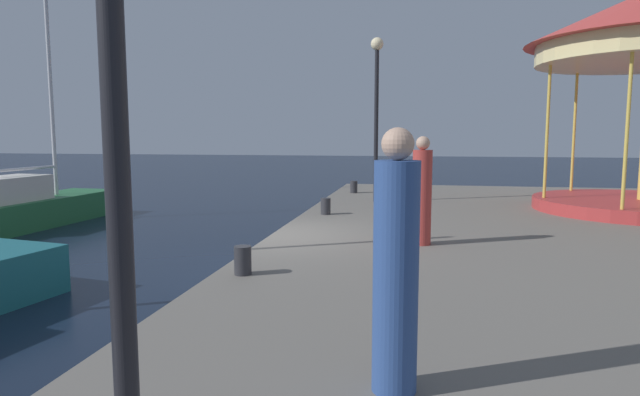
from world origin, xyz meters
TOP-DOWN VIEW (x-y plane):
  - ground_plane at (0.00, 0.00)m, footprint 120.00×120.00m
  - quay_dock at (6.06, 0.00)m, footprint 12.12×22.19m
  - sailboat_green at (-8.61, 4.16)m, footprint 2.01×5.64m
  - lamp_post_mid_promenade at (1.57, 5.55)m, footprint 0.36×0.36m
  - bollard_south at (0.59, 2.77)m, footprint 0.24×0.24m
  - bollard_north at (0.43, -3.04)m, footprint 0.24×0.24m
  - bollard_center at (0.67, 7.77)m, footprint 0.24×0.24m
  - person_near_carousel at (2.87, -0.48)m, footprint 0.34×0.34m
  - person_by_the_water at (2.66, -6.11)m, footprint 0.34×0.34m

SIDE VIEW (x-z plane):
  - ground_plane at x=0.00m, z-range 0.00..0.00m
  - quay_dock at x=6.06m, z-range 0.00..0.80m
  - sailboat_green at x=-8.61m, z-range -3.19..4.43m
  - bollard_south at x=0.59m, z-range 0.80..1.20m
  - bollard_north at x=0.43m, z-range 0.80..1.20m
  - bollard_center at x=0.67m, z-range 0.80..1.20m
  - person_near_carousel at x=2.87m, z-range 0.74..2.65m
  - person_by_the_water at x=2.66m, z-range 0.74..2.73m
  - lamp_post_mid_promenade at x=1.57m, z-range 1.62..6.27m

